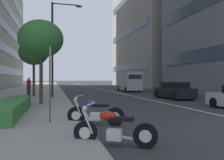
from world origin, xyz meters
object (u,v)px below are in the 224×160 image
at_px(parking_sign_by_curb, 50,75).
at_px(street_lamp_with_banners, 57,40).
at_px(motorcycle_far_end_row, 95,114).
at_px(street_tree_mid_sidewalk, 34,53).
at_px(motorcycle_by_sign_pole, 114,130).
at_px(car_lead_in_lane, 174,91).
at_px(delivery_van_ahead, 129,81).
at_px(street_tree_by_lamp_post, 41,39).
at_px(pedestrian_on_plaza, 29,86).

bearing_deg(parking_sign_by_curb, street_lamp_with_banners, -1.97).
xyz_separation_m(motorcycle_far_end_row, street_tree_mid_sidewalk, (14.03, 3.28, 3.73)).
bearing_deg(street_lamp_with_banners, parking_sign_by_curb, 178.03).
bearing_deg(motorcycle_far_end_row, street_tree_mid_sidewalk, -52.38).
height_order(motorcycle_by_sign_pole, car_lead_in_lane, car_lead_in_lane).
bearing_deg(motorcycle_far_end_row, delivery_van_ahead, -87.10).
height_order(street_tree_by_lamp_post, pedestrian_on_plaza, street_tree_by_lamp_post).
distance_m(delivery_van_ahead, street_tree_by_lamp_post, 18.85).
bearing_deg(pedestrian_on_plaza, parking_sign_by_curb, 111.01).
relative_size(car_lead_in_lane, street_tree_mid_sidewalk, 0.83).
bearing_deg(street_lamp_with_banners, street_tree_by_lamp_post, 169.05).
xyz_separation_m(motorcycle_far_end_row, car_lead_in_lane, (9.49, -8.62, 0.24)).
relative_size(motorcycle_by_sign_pole, motorcycle_far_end_row, 0.99).
distance_m(delivery_van_ahead, pedestrian_on_plaza, 14.24).
xyz_separation_m(street_tree_by_lamp_post, pedestrian_on_plaza, (8.25, 1.55, -3.25)).
height_order(motorcycle_by_sign_pole, delivery_van_ahead, delivery_van_ahead).
relative_size(motorcycle_far_end_row, street_tree_by_lamp_post, 0.38).
height_order(delivery_van_ahead, street_tree_mid_sidewalk, street_tree_mid_sidewalk).
bearing_deg(delivery_van_ahead, motorcycle_far_end_row, 159.42).
height_order(delivery_van_ahead, street_tree_by_lamp_post, street_tree_by_lamp_post).
relative_size(street_tree_mid_sidewalk, pedestrian_on_plaza, 3.04).
xyz_separation_m(motorcycle_by_sign_pole, pedestrian_on_plaza, (17.86, 3.82, 0.60)).
distance_m(motorcycle_by_sign_pole, motorcycle_far_end_row, 2.81).
xyz_separation_m(street_tree_mid_sidewalk, pedestrian_on_plaza, (1.02, 0.54, -3.14)).
distance_m(street_tree_by_lamp_post, pedestrian_on_plaza, 9.00).
bearing_deg(parking_sign_by_curb, car_lead_in_lane, -47.61).
distance_m(motorcycle_by_sign_pole, car_lead_in_lane, 15.02).
height_order(car_lead_in_lane, street_tree_mid_sidewalk, street_tree_mid_sidewalk).
relative_size(motorcycle_by_sign_pole, pedestrian_on_plaza, 1.18).
relative_size(parking_sign_by_curb, street_tree_mid_sidewalk, 0.54).
distance_m(delivery_van_ahead, parking_sign_by_curb, 24.08).
xyz_separation_m(parking_sign_by_curb, street_tree_by_lamp_post, (6.68, 0.65, 2.38)).
bearing_deg(street_lamp_with_banners, car_lead_in_lane, -106.03).
height_order(motorcycle_by_sign_pole, motorcycle_far_end_row, motorcycle_far_end_row).
height_order(motorcycle_by_sign_pole, street_lamp_with_banners, street_lamp_with_banners).
relative_size(car_lead_in_lane, street_tree_by_lamp_post, 0.81).
distance_m(car_lead_in_lane, delivery_van_ahead, 12.44).
xyz_separation_m(motorcycle_far_end_row, street_tree_by_lamp_post, (6.81, 2.27, 3.83)).
bearing_deg(motorcycle_by_sign_pole, car_lead_in_lane, -97.92).
distance_m(delivery_van_ahead, street_lamp_with_banners, 14.26).
bearing_deg(street_tree_by_lamp_post, street_tree_mid_sidewalk, 7.96).
relative_size(car_lead_in_lane, street_lamp_with_banners, 0.52).
bearing_deg(street_tree_by_lamp_post, car_lead_in_lane, -76.19).
xyz_separation_m(motorcycle_far_end_row, parking_sign_by_curb, (0.13, 1.63, 1.45)).
bearing_deg(street_lamp_with_banners, pedestrian_on_plaza, 43.63).
bearing_deg(motorcycle_far_end_row, street_tree_by_lamp_post, -47.09).
relative_size(parking_sign_by_curb, pedestrian_on_plaza, 1.63).
bearing_deg(car_lead_in_lane, delivery_van_ahead, -2.52).
distance_m(street_tree_mid_sidewalk, pedestrian_on_plaza, 3.35).
height_order(motorcycle_far_end_row, street_tree_by_lamp_post, street_tree_by_lamp_post).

